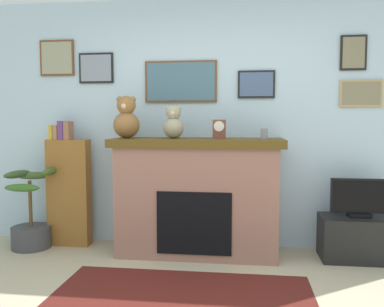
{
  "coord_description": "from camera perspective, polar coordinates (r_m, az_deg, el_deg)",
  "views": [
    {
      "loc": [
        0.34,
        -2.3,
        1.32
      ],
      "look_at": [
        -0.17,
        1.65,
        1.0
      ],
      "focal_mm": 37.76,
      "sensor_mm": 36.0,
      "label": 1
    }
  ],
  "objects": [
    {
      "name": "bookshelf",
      "position": [
        4.5,
        -17.01,
        -4.84
      ],
      "size": [
        0.44,
        0.16,
        1.32
      ],
      "color": "brown",
      "rests_on": "ground_plane"
    },
    {
      "name": "mantel_clock",
      "position": [
        3.93,
        3.86,
        3.45
      ],
      "size": [
        0.12,
        0.09,
        0.18
      ],
      "color": "brown",
      "rests_on": "fireplace"
    },
    {
      "name": "fireplace",
      "position": [
        4.04,
        0.79,
        -5.98
      ],
      "size": [
        1.67,
        0.65,
        1.15
      ],
      "color": "#956758",
      "rests_on": "ground_plane"
    },
    {
      "name": "teddy_bear_grey",
      "position": [
        3.99,
        -2.62,
        4.26
      ],
      "size": [
        0.2,
        0.2,
        0.33
      ],
      "color": "tan",
      "rests_on": "fireplace"
    },
    {
      "name": "teddy_bear_cream",
      "position": [
        4.1,
        -9.25,
        4.81
      ],
      "size": [
        0.26,
        0.26,
        0.42
      ],
      "color": "olive",
      "rests_on": "fireplace"
    },
    {
      "name": "area_rug",
      "position": [
        3.28,
        -1.27,
        -19.07
      ],
      "size": [
        1.99,
        0.91,
        0.01
      ],
      "primitive_type": "cube",
      "color": "#551C17",
      "rests_on": "ground_plane"
    },
    {
      "name": "potted_plant",
      "position": [
        4.59,
        -21.76,
        -9.02
      ],
      "size": [
        0.53,
        0.49,
        0.85
      ],
      "color": "#3F3F44",
      "rests_on": "ground_plane"
    },
    {
      "name": "candle_jar",
      "position": [
        3.93,
        10.16,
        2.77
      ],
      "size": [
        0.07,
        0.07,
        0.1
      ],
      "primitive_type": "cylinder",
      "color": "gray",
      "rests_on": "fireplace"
    },
    {
      "name": "back_wall",
      "position": [
        4.31,
        2.84,
        4.38
      ],
      "size": [
        5.2,
        0.15,
        2.6
      ],
      "color": "silver",
      "rests_on": "ground_plane"
    },
    {
      "name": "television",
      "position": [
        4.15,
        22.58,
        -5.94
      ],
      "size": [
        0.53,
        0.14,
        0.37
      ],
      "color": "black",
      "rests_on": "tv_stand"
    },
    {
      "name": "tv_stand",
      "position": [
        4.24,
        22.42,
        -11.02
      ],
      "size": [
        0.7,
        0.4,
        0.41
      ],
      "primitive_type": "cube",
      "color": "black",
      "rests_on": "ground_plane"
    }
  ]
}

